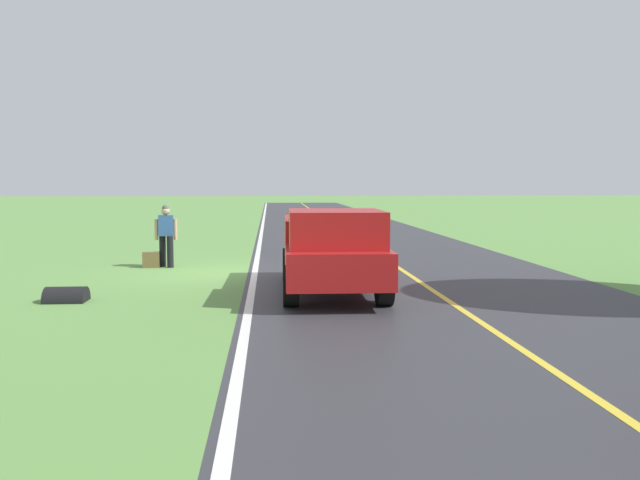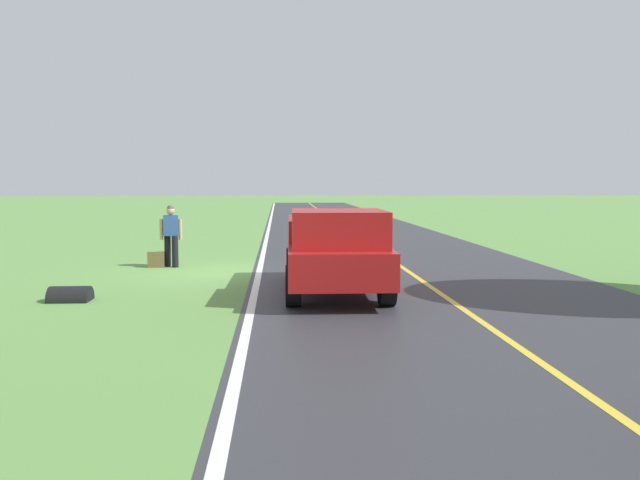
# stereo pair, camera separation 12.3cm
# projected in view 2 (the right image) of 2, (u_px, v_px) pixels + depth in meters

# --- Properties ---
(ground_plane) EXTENTS (200.00, 200.00, 0.00)m
(ground_plane) POSITION_uv_depth(u_px,v_px,m) (221.00, 272.00, 17.53)
(ground_plane) COLOR #609347
(road_surface) EXTENTS (8.31, 120.00, 0.00)m
(road_surface) POSITION_uv_depth(u_px,v_px,m) (407.00, 271.00, 17.84)
(road_surface) COLOR #333338
(road_surface) RESTS_ON ground
(lane_edge_line) EXTENTS (0.16, 117.60, 0.00)m
(lane_edge_line) POSITION_uv_depth(u_px,v_px,m) (259.00, 272.00, 17.59)
(lane_edge_line) COLOR silver
(lane_edge_line) RESTS_ON ground
(lane_centre_line) EXTENTS (0.14, 117.60, 0.00)m
(lane_centre_line) POSITION_uv_depth(u_px,v_px,m) (407.00, 271.00, 17.84)
(lane_centre_line) COLOR gold
(lane_centre_line) RESTS_ON ground
(hitchhiker_walking) EXTENTS (0.62, 0.51, 1.75)m
(hitchhiker_walking) POSITION_uv_depth(u_px,v_px,m) (171.00, 232.00, 18.66)
(hitchhiker_walking) COLOR black
(hitchhiker_walking) RESTS_ON ground
(suitcase_carried) EXTENTS (0.48, 0.24, 0.44)m
(suitcase_carried) POSITION_uv_depth(u_px,v_px,m) (156.00, 259.00, 18.58)
(suitcase_carried) COLOR brown
(suitcase_carried) RESTS_ON ground
(pickup_truck_passing) EXTENTS (2.17, 5.43, 1.82)m
(pickup_truck_passing) POSITION_uv_depth(u_px,v_px,m) (335.00, 249.00, 14.12)
(pickup_truck_passing) COLOR #B21919
(pickup_truck_passing) RESTS_ON ground
(drainage_culvert) EXTENTS (0.80, 0.60, 0.60)m
(drainage_culvert) POSITION_uv_depth(u_px,v_px,m) (70.00, 301.00, 13.32)
(drainage_culvert) COLOR black
(drainage_culvert) RESTS_ON ground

